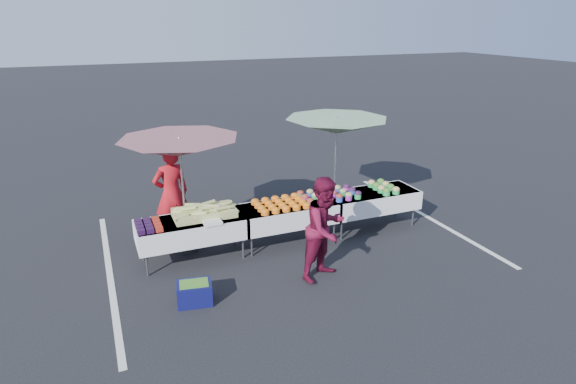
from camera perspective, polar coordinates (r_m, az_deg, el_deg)
name	(u,v)px	position (r m, az deg, el deg)	size (l,w,h in m)	color
ground	(288,242)	(9.16, 0.00, -5.89)	(80.00, 80.00, 0.00)	black
stripe_left	(110,274)	(8.59, -20.38, -9.12)	(0.10, 5.00, 0.00)	silver
stripe_right	(426,216)	(10.70, 16.03, -2.75)	(0.10, 5.00, 0.00)	silver
table_left	(191,229)	(8.44, -11.37, -4.28)	(1.86, 0.81, 0.75)	white
table_center	(288,213)	(8.92, 0.00, -2.52)	(1.86, 0.81, 0.75)	white
table_right	(371,200)	(9.71, 9.85, -0.90)	(1.86, 0.81, 0.75)	white
berry_punnets	(148,225)	(8.22, -16.23, -3.83)	(0.40, 0.54, 0.08)	black
corn_pile	(205,212)	(8.43, -9.85, -2.31)	(1.16, 0.57, 0.26)	#B8C062
plastic_bags	(212,222)	(8.15, -8.96, -3.55)	(0.30, 0.25, 0.05)	white
carrot_bowls	(281,204)	(8.78, -0.88, -1.38)	(0.95, 0.69, 0.11)	orange
potato_cups	(329,194)	(9.17, 4.91, -0.29)	(1.14, 0.58, 0.16)	blue
bean_baskets	(384,187)	(9.75, 11.25, 0.60)	(0.36, 0.68, 0.15)	green
vendor	(172,194)	(9.14, -13.64, -0.22)	(0.68, 0.44, 1.85)	red
customer	(326,229)	(7.66, 4.49, -4.34)	(0.83, 0.64, 1.70)	maroon
umbrella_left	(180,148)	(8.37, -12.72, 5.12)	(2.20, 2.20, 2.12)	black
umbrella_right	(336,127)	(9.78, 5.77, 7.70)	(2.50, 2.50, 2.13)	black
storage_bin	(195,293)	(7.39, -11.01, -11.62)	(0.56, 0.45, 0.33)	#0E1048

